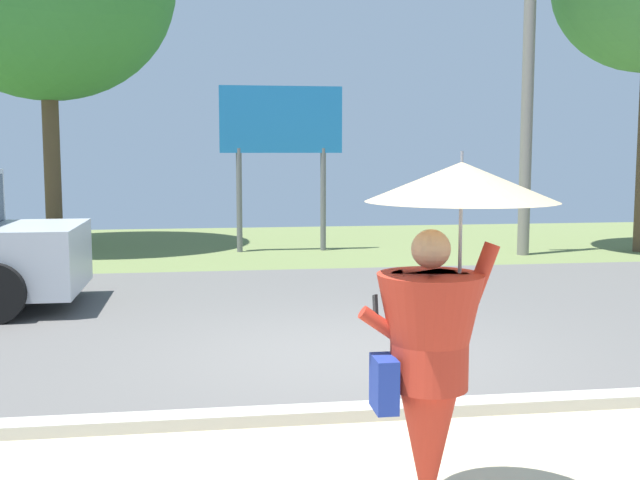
# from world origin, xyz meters

# --- Properties ---
(ground_plane) EXTENTS (40.00, 22.00, 0.20)m
(ground_plane) POSITION_xyz_m (0.00, 2.95, -0.05)
(ground_plane) COLOR #565451
(monk_pedestrian) EXTENTS (1.11, 1.07, 2.13)m
(monk_pedestrian) POSITION_xyz_m (-0.15, -3.81, 1.13)
(monk_pedestrian) COLOR #B22D1E
(monk_pedestrian) RESTS_ON ground_plane
(utility_pole) EXTENTS (1.80, 0.24, 7.47)m
(utility_pole) POSITION_xyz_m (5.10, 7.31, 3.91)
(utility_pole) COLOR gray
(utility_pole) RESTS_ON ground_plane
(roadside_billboard) EXTENTS (2.60, 0.12, 3.50)m
(roadside_billboard) POSITION_xyz_m (0.22, 8.66, 2.55)
(roadside_billboard) COLOR slate
(roadside_billboard) RESTS_ON ground_plane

